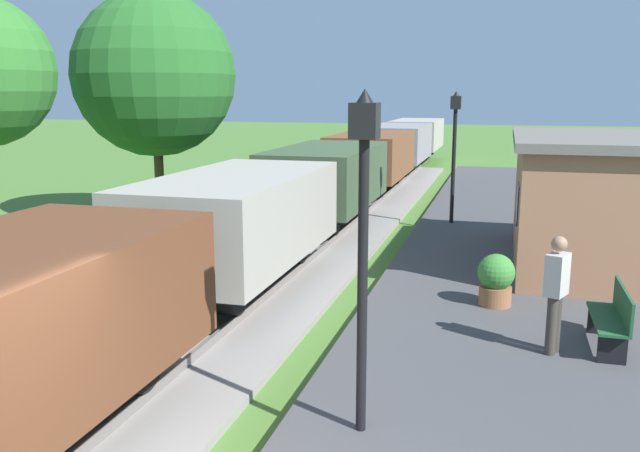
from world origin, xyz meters
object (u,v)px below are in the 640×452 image
at_px(bench_down_platform, 562,208).
at_px(person_waiting, 556,290).
at_px(potted_planter, 496,279).
at_px(lamp_post_near, 364,202).
at_px(bench_near_hut, 613,317).
at_px(freight_train, 352,169).
at_px(station_hut, 595,200).
at_px(lamp_post_far, 455,133).
at_px(tree_field_left, 154,75).

bearing_deg(bench_down_platform, person_waiting, -94.78).
bearing_deg(potted_planter, lamp_post_near, -105.30).
distance_m(bench_near_hut, potted_planter, 2.32).
distance_m(freight_train, potted_planter, 11.13).
relative_size(bench_near_hut, lamp_post_near, 0.41).
height_order(bench_near_hut, potted_planter, potted_planter).
distance_m(bench_near_hut, bench_down_platform, 9.62).
bearing_deg(lamp_post_near, potted_planter, 74.70).
bearing_deg(person_waiting, station_hut, -77.99).
xyz_separation_m(person_waiting, lamp_post_near, (-2.17, -2.89, 1.62)).
height_order(freight_train, potted_planter, freight_train).
distance_m(freight_train, bench_near_hut, 13.33).
bearing_deg(bench_down_platform, lamp_post_near, -103.12).
distance_m(lamp_post_far, tree_field_left, 8.85).
height_order(freight_train, station_hut, station_hut).
xyz_separation_m(bench_near_hut, person_waiting, (-0.84, -0.41, 0.46)).
relative_size(lamp_post_near, lamp_post_far, 1.00).
bearing_deg(bench_down_platform, station_hut, -86.37).
bearing_deg(lamp_post_far, bench_down_platform, 11.20).
height_order(freight_train, person_waiting, freight_train).
bearing_deg(tree_field_left, potted_planter, -32.37).
distance_m(potted_planter, tree_field_left, 12.38).
xyz_separation_m(bench_down_platform, lamp_post_near, (-3.01, -12.92, 2.08)).
xyz_separation_m(bench_down_platform, person_waiting, (-0.84, -10.03, 0.46)).
xyz_separation_m(person_waiting, potted_planter, (-0.83, 2.02, -0.46)).
distance_m(person_waiting, lamp_post_far, 9.81).
height_order(station_hut, tree_field_left, tree_field_left).
xyz_separation_m(potted_planter, lamp_post_near, (-1.34, -4.91, 2.08)).
relative_size(freight_train, bench_near_hut, 26.13).
xyz_separation_m(potted_planter, lamp_post_far, (-1.34, 7.41, 2.08)).
bearing_deg(potted_planter, tree_field_left, 147.63).
bearing_deg(lamp_post_far, station_hut, -49.68).
distance_m(lamp_post_near, tree_field_left, 14.27).
distance_m(potted_planter, lamp_post_near, 5.50).
relative_size(person_waiting, lamp_post_far, 0.46).
relative_size(station_hut, lamp_post_far, 1.57).
height_order(bench_down_platform, lamp_post_far, lamp_post_far).
distance_m(station_hut, lamp_post_near, 9.13).
xyz_separation_m(freight_train, bench_down_platform, (6.52, -1.99, -0.68)).
relative_size(potted_planter, tree_field_left, 0.13).
relative_size(freight_train, person_waiting, 22.92).
height_order(lamp_post_near, tree_field_left, tree_field_left).
bearing_deg(freight_train, person_waiting, -64.70).
distance_m(bench_down_platform, tree_field_left, 12.33).
relative_size(bench_down_platform, lamp_post_near, 0.41).
xyz_separation_m(bench_near_hut, potted_planter, (-1.67, 1.61, 0.00)).
bearing_deg(tree_field_left, bench_down_platform, 8.19).
bearing_deg(potted_planter, person_waiting, -67.70).
relative_size(bench_down_platform, lamp_post_far, 0.41).
relative_size(potted_planter, lamp_post_far, 0.25).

